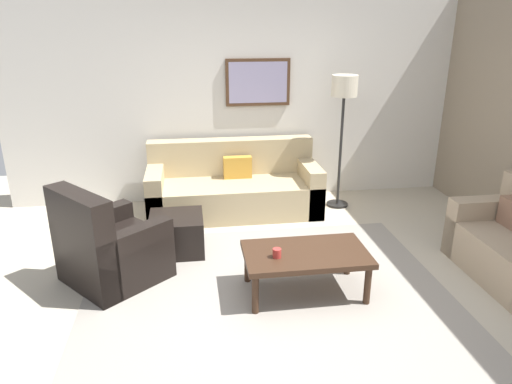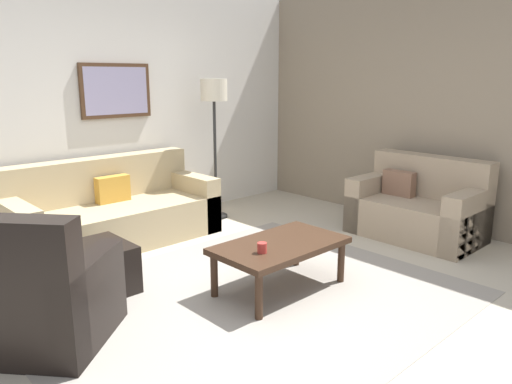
% 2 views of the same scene
% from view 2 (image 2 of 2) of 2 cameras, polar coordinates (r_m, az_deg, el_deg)
% --- Properties ---
extents(ground_plane, '(8.00, 8.00, 0.00)m').
position_cam_2_polar(ground_plane, '(3.97, -0.93, -12.56)').
color(ground_plane, '#B2A893').
extents(rear_partition, '(6.00, 0.12, 2.80)m').
position_cam_2_polar(rear_partition, '(5.78, -18.90, 9.35)').
color(rear_partition, silver).
rests_on(rear_partition, ground_plane).
extents(stone_feature_panel, '(0.12, 5.20, 2.80)m').
position_cam_2_polar(stone_feature_panel, '(6.02, 20.90, 9.33)').
color(stone_feature_panel, gray).
rests_on(stone_feature_panel, ground_plane).
extents(area_rug, '(3.29, 2.71, 0.01)m').
position_cam_2_polar(area_rug, '(3.97, -0.93, -12.51)').
color(area_rug, gray).
rests_on(area_rug, ground_plane).
extents(couch_main, '(2.15, 0.94, 0.88)m').
position_cam_2_polar(couch_main, '(5.45, -16.73, -2.52)').
color(couch_main, tan).
rests_on(couch_main, ground_plane).
extents(couch_loveseat, '(0.81, 1.34, 0.88)m').
position_cam_2_polar(couch_loveseat, '(5.69, 18.60, -1.92)').
color(couch_loveseat, gray).
rests_on(couch_loveseat, ground_plane).
extents(armchair_leather, '(1.13, 1.13, 0.95)m').
position_cam_2_polar(armchair_leather, '(3.53, -24.13, -11.80)').
color(armchair_leather, black).
rests_on(armchair_leather, ground_plane).
extents(ottoman, '(0.56, 0.56, 0.40)m').
position_cam_2_polar(ottoman, '(4.24, -18.40, -8.60)').
color(ottoman, black).
rests_on(ottoman, ground_plane).
extents(coffee_table, '(1.10, 0.64, 0.41)m').
position_cam_2_polar(coffee_table, '(4.04, 2.84, -6.61)').
color(coffee_table, '#382316').
rests_on(coffee_table, ground_plane).
extents(cup, '(0.08, 0.08, 0.08)m').
position_cam_2_polar(cup, '(3.78, 0.71, -6.55)').
color(cup, '#B2332D').
rests_on(cup, coffee_table).
extents(lamp_standing, '(0.32, 0.32, 1.71)m').
position_cam_2_polar(lamp_standing, '(5.95, -4.93, 10.19)').
color(lamp_standing, black).
rests_on(lamp_standing, ground_plane).
extents(framed_artwork, '(0.84, 0.04, 0.60)m').
position_cam_2_polar(framed_artwork, '(5.81, -16.07, 11.33)').
color(framed_artwork, '#472D1C').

